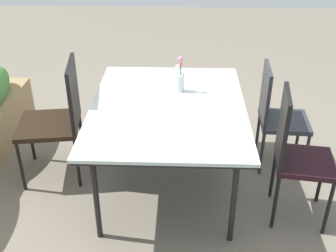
{
  "coord_description": "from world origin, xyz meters",
  "views": [
    {
      "loc": [
        -2.84,
        -0.05,
        2.22
      ],
      "look_at": [
        0.01,
        0.06,
        0.57
      ],
      "focal_mm": 44.52,
      "sensor_mm": 36.0,
      "label": 1
    }
  ],
  "objects": [
    {
      "name": "chair_far_side",
      "position": [
        0.15,
        0.97,
        0.57
      ],
      "size": [
        0.56,
        0.56,
        1.03
      ],
      "rotation": [
        0.0,
        0.0,
        0.14
      ],
      "color": "black",
      "rests_on": "ground"
    },
    {
      "name": "ground_plane",
      "position": [
        0.0,
        0.0,
        0.0
      ],
      "size": [
        12.0,
        12.0,
        0.0
      ],
      "primitive_type": "plane",
      "color": "#756B5B"
    },
    {
      "name": "chair_near_left",
      "position": [
        -0.32,
        -0.86,
        0.58
      ],
      "size": [
        0.46,
        0.46,
        1.02
      ],
      "rotation": [
        0.0,
        0.0,
        3.0
      ],
      "color": "black",
      "rests_on": "ground"
    },
    {
      "name": "flower_vase",
      "position": [
        0.28,
        -0.03,
        0.85
      ],
      "size": [
        0.07,
        0.07,
        0.3
      ],
      "color": "silver",
      "rests_on": "dining_table"
    },
    {
      "name": "dining_table",
      "position": [
        0.01,
        0.06,
        0.71
      ],
      "size": [
        1.53,
        1.19,
        0.75
      ],
      "color": "silver",
      "rests_on": "ground"
    },
    {
      "name": "chair_near_right",
      "position": [
        0.36,
        -0.86,
        0.52
      ],
      "size": [
        0.44,
        0.44,
        0.93
      ],
      "rotation": [
        0.0,
        0.0,
        3.08
      ],
      "color": "#2C3037",
      "rests_on": "ground"
    }
  ]
}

